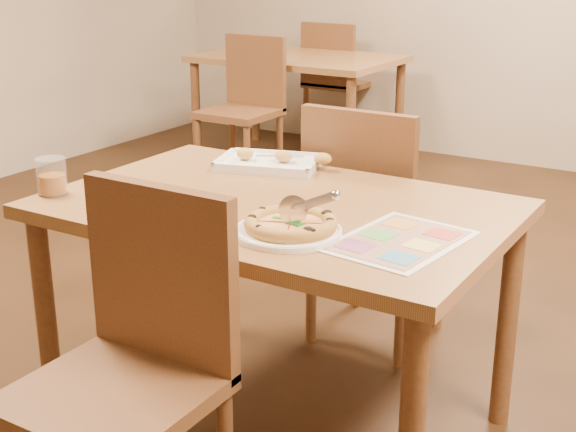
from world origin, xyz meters
The scene contains 12 objects.
dining_table centered at (0.00, 0.00, 0.63)m, with size 1.30×0.85×0.72m.
chair_near centered at (0.00, -0.60, 0.57)m, with size 0.42×0.42×0.47m.
chair_far centered at (0.00, 0.60, 0.57)m, with size 0.42×0.42×0.47m.
bg_table centered at (-1.60, 2.80, 0.63)m, with size 1.30×0.85×0.72m.
bg_chair_near centered at (-1.60, 2.20, 0.57)m, with size 0.42×0.42×0.47m.
bg_chair_far centered at (-1.60, 3.30, 0.57)m, with size 0.42×0.42×0.47m.
plate centered at (0.17, -0.21, 0.73)m, with size 0.27×0.27×0.01m, color white.
pizza centered at (0.17, -0.21, 0.75)m, with size 0.24×0.24×0.04m.
pizza_cutter centered at (0.21, -0.19, 0.80)m, with size 0.13×0.08×0.09m.
appetizer_tray centered at (-0.22, 0.32, 0.74)m, with size 0.39×0.31×0.06m.
glass_tumbler centered at (-0.61, -0.28, 0.77)m, with size 0.09×0.09×0.11m.
menu centered at (0.43, -0.11, 0.72)m, with size 0.26×0.37×0.01m, color silver.
Camera 1 is at (1.17, -1.84, 1.42)m, focal length 50.00 mm.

